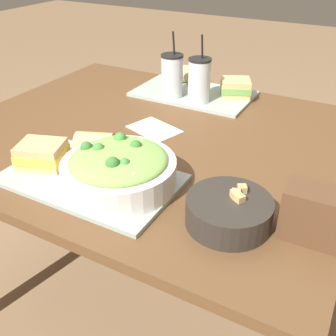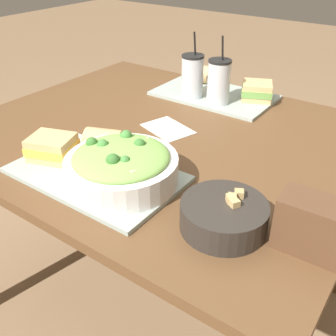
# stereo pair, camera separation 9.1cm
# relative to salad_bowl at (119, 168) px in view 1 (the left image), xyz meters

# --- Properties ---
(ground_plane) EXTENTS (12.00, 12.00, 0.00)m
(ground_plane) POSITION_rel_salad_bowl_xyz_m (-0.10, 0.31, -0.83)
(ground_plane) COLOR #846647
(dining_table) EXTENTS (1.26, 1.05, 0.78)m
(dining_table) POSITION_rel_salad_bowl_xyz_m (-0.10, 0.31, -0.16)
(dining_table) COLOR brown
(dining_table) RESTS_ON ground_plane
(tray_near) EXTENTS (0.45, 0.27, 0.01)m
(tray_near) POSITION_rel_salad_bowl_xyz_m (-0.09, -0.01, -0.05)
(tray_near) COLOR #99A89E
(tray_near) RESTS_ON dining_table
(tray_far) EXTENTS (0.45, 0.27, 0.01)m
(tray_far) POSITION_rel_salad_bowl_xyz_m (-0.12, 0.67, -0.05)
(tray_far) COLOR #99A89E
(tray_far) RESTS_ON dining_table
(salad_bowl) EXTENTS (0.28, 0.28, 0.11)m
(salad_bowl) POSITION_rel_salad_bowl_xyz_m (0.00, 0.00, 0.00)
(salad_bowl) COLOR white
(salad_bowl) RESTS_ON tray_near
(soup_bowl) EXTENTS (0.19, 0.19, 0.08)m
(soup_bowl) POSITION_rel_salad_bowl_xyz_m (0.29, 0.00, -0.02)
(soup_bowl) COLOR #2D2823
(soup_bowl) RESTS_ON dining_table
(sandwich_near) EXTENTS (0.15, 0.13, 0.06)m
(sandwich_near) POSITION_rel_salad_bowl_xyz_m (-0.24, -0.02, -0.02)
(sandwich_near) COLOR tan
(sandwich_near) RESTS_ON tray_near
(baguette_near) EXTENTS (0.12, 0.10, 0.07)m
(baguette_near) POSITION_rel_salad_bowl_xyz_m (-0.14, 0.09, -0.01)
(baguette_near) COLOR tan
(baguette_near) RESTS_ON tray_near
(sandwich_far) EXTENTS (0.14, 0.14, 0.06)m
(sandwich_far) POSITION_rel_salad_bowl_xyz_m (0.04, 0.71, -0.02)
(sandwich_far) COLOR tan
(sandwich_far) RESTS_ON tray_far
(baguette_far) EXTENTS (0.11, 0.10, 0.07)m
(baguette_far) POSITION_rel_salad_bowl_xyz_m (-0.19, 0.77, -0.01)
(baguette_far) COLOR tan
(baguette_far) RESTS_ON tray_far
(drink_cup_dark) EXTENTS (0.08, 0.08, 0.24)m
(drink_cup_dark) POSITION_rel_salad_bowl_xyz_m (-0.17, 0.60, 0.03)
(drink_cup_dark) COLOR silver
(drink_cup_dark) RESTS_ON tray_far
(drink_cup_red) EXTENTS (0.08, 0.08, 0.24)m
(drink_cup_red) POSITION_rel_salad_bowl_xyz_m (-0.06, 0.60, 0.03)
(drink_cup_red) COLOR silver
(drink_cup_red) RESTS_ON tray_far
(chip_bag) EXTENTS (0.14, 0.09, 0.12)m
(chip_bag) POSITION_rel_salad_bowl_xyz_m (0.46, 0.04, -0.00)
(chip_bag) COLOR brown
(chip_bag) RESTS_ON dining_table
(napkin_folded) EXTENTS (0.19, 0.16, 0.00)m
(napkin_folded) POSITION_rel_salad_bowl_xyz_m (-0.10, 0.33, -0.06)
(napkin_folded) COLOR silver
(napkin_folded) RESTS_ON dining_table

